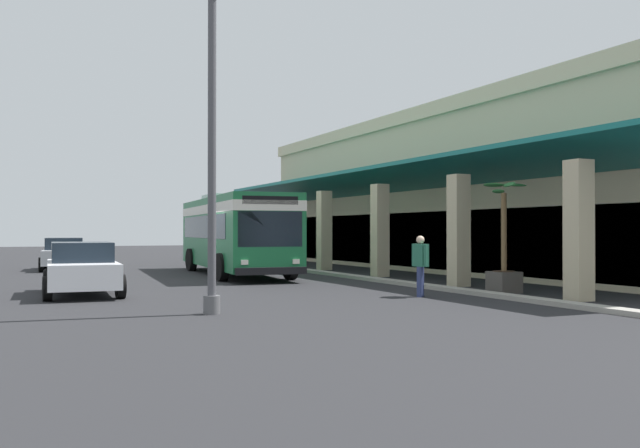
{
  "coord_description": "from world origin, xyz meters",
  "views": [
    {
      "loc": [
        24.34,
        -7.61,
        1.79
      ],
      "look_at": [
        -1.28,
        4.26,
        2.07
      ],
      "focal_mm": 38.76,
      "sensor_mm": 36.0,
      "label": 1
    }
  ],
  "objects": [
    {
      "name": "parked_sedan_silver",
      "position": [
        -9.32,
        -4.96,
        0.75
      ],
      "size": [
        4.56,
        2.31,
        1.47
      ],
      "color": "#B2B5BA",
      "rests_on": "ground"
    },
    {
      "name": "pedestrian",
      "position": [
        8.47,
        2.75,
        0.93
      ],
      "size": [
        0.67,
        0.32,
        1.66
      ],
      "color": "navy",
      "rests_on": "ground"
    },
    {
      "name": "curb_strip",
      "position": [
        -1.66,
        4.51,
        0.06
      ],
      "size": [
        36.75,
        0.5,
        0.12
      ],
      "primitive_type": "cube",
      "color": "#9E998E",
      "rests_on": "ground"
    },
    {
      "name": "plaza_building",
      "position": [
        -1.66,
        14.13,
        3.59
      ],
      "size": [
        30.92,
        14.26,
        7.17
      ],
      "color": "#C6B793",
      "rests_on": "ground"
    },
    {
      "name": "lot_light_pole",
      "position": [
        9.91,
        -3.49,
        3.87
      ],
      "size": [
        0.6,
        0.6,
        7.21
      ],
      "color": "#59595B",
      "rests_on": "ground"
    },
    {
      "name": "parked_sedan_white",
      "position": [
        3.99,
        -5.54,
        0.75
      ],
      "size": [
        4.5,
        2.19,
        1.47
      ],
      "color": "silver",
      "rests_on": "ground"
    },
    {
      "name": "potted_palm",
      "position": [
        8.47,
        5.62,
        0.79
      ],
      "size": [
        1.49,
        1.58,
        3.2
      ],
      "color": "#4C4742",
      "rests_on": "ground"
    },
    {
      "name": "ground",
      "position": [
        0.0,
        8.0,
        0.0
      ],
      "size": [
        120.0,
        120.0,
        0.0
      ],
      "primitive_type": "plane",
      "color": "#262628"
    },
    {
      "name": "transit_bus",
      "position": [
        -2.86,
        1.11,
        1.85
      ],
      "size": [
        11.39,
        3.56,
        3.34
      ],
      "color": "#196638",
      "rests_on": "ground"
    }
  ]
}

